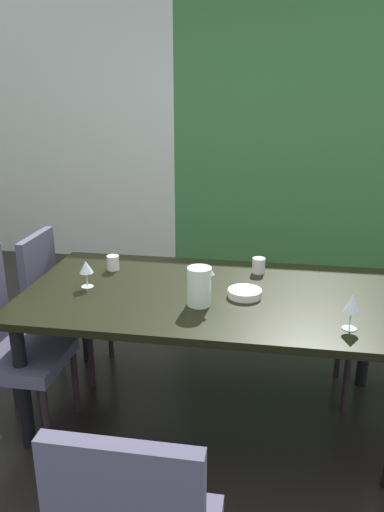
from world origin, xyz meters
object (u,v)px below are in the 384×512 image
Objects in this scene: wine_glass_north at (352,305)px; dining_table at (212,305)px; chair_left_far at (59,297)px; pitcher_near_window at (200,286)px; cup_east at (259,266)px; cup_center at (113,263)px; serving_bowl_corner at (245,293)px; wine_glass_front at (86,268)px; chair_left_near at (7,340)px.

dining_table is at bearing 154.27° from wine_glass_north.
pitcher_near_window is (0.99, -0.49, 0.34)m from chair_left_far.
dining_table is at bearing -124.50° from cup_east.
cup_center is 0.97× the size of cup_east.
serving_bowl_corner is 0.89× the size of pitcher_near_window.
wine_glass_north is at bearing -30.79° from serving_bowl_corner.
dining_table is at bearing 72.89° from chair_left_far.
cup_east is 0.46× the size of pitcher_near_window.
cup_east is at bearing 91.02° from chair_left_far.
cup_center is at bearing 158.40° from dining_table.
pitcher_near_window is at bearing -11.55° from wine_glass_front.
wine_glass_front is at bearing 168.45° from pitcher_near_window.
chair_left_near reaches higher than dining_table.
serving_bowl_corner is at bearing 103.36° from chair_left_near.
wine_glass_north is 1.90× the size of cup_center.
chair_left_far is at bearing 134.20° from wine_glass_front.
chair_left_far reaches higher than serving_bowl_corner.
serving_bowl_corner is 0.86m from cup_center.
dining_table is 10.06× the size of pitcher_near_window.
wine_glass_front is (0.35, -0.36, 0.35)m from chair_left_far.
chair_left_far is 0.64m from chair_left_near.
chair_left_far is 5.19× the size of serving_bowl_corner.
cup_center is at bearing 80.43° from chair_left_far.
wine_glass_front is at bearing -179.47° from serving_bowl_corner.
pitcher_near_window reaches higher than wine_glass_north.
wine_glass_front is at bearing 44.20° from chair_left_far.
serving_bowl_corner is 2.02× the size of cup_center.
cup_center is (-0.81, 0.28, 0.02)m from serving_bowl_corner.
chair_left_far reaches higher than cup_east.
cup_center reaches higher than serving_bowl_corner.
chair_left_near is (-1.05, -0.32, -0.14)m from dining_table.
chair_left_far is at bearing 162.89° from dining_table.
chair_left_far is 1.29m from serving_bowl_corner.
pitcher_near_window is (-0.28, -0.51, 0.06)m from cup_east.
cup_center is 0.73m from pitcher_near_window.
dining_table is 0.72m from wine_glass_front.
serving_bowl_corner is at bearing -9.30° from dining_table.
cup_center is (-0.64, 0.25, 0.12)m from dining_table.
cup_east is at bearing 55.50° from dining_table.
wine_glass_north reaches higher than cup_center.
wine_glass_north is (1.72, -0.01, 0.33)m from chair_left_near.
dining_table is 1.10m from chair_left_far.
dining_table is 0.20m from serving_bowl_corner.
pitcher_near_window reaches higher than cup_east.
dining_table is at bearing 170.70° from serving_bowl_corner.
chair_left_near is at bearing -152.67° from cup_east.
serving_bowl_corner is 0.38m from cup_east.
pitcher_near_window reaches higher than wine_glass_front.
chair_left_near is 0.56m from wine_glass_front.
wine_glass_north reaches higher than dining_table.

